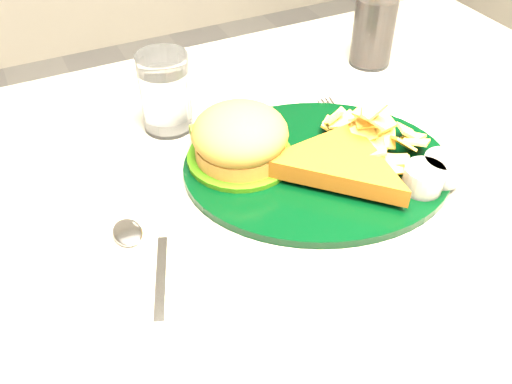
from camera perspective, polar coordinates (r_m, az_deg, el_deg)
table at (r=0.97m, az=0.76°, el=-17.08°), size 1.20×0.80×0.75m
dinner_plate at (r=0.70m, az=6.33°, el=4.72°), size 0.41×0.38×0.08m
water_glass at (r=0.78m, az=-9.05°, el=9.81°), size 0.07×0.07×0.11m
cola_glass at (r=0.95m, az=11.70°, el=15.78°), size 0.08×0.08×0.12m
fork_napkin at (r=0.76m, az=11.72°, el=4.38°), size 0.18×0.21×0.01m
spoon at (r=0.59m, az=-9.50°, el=-8.24°), size 0.09×0.16×0.01m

